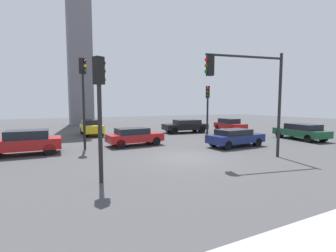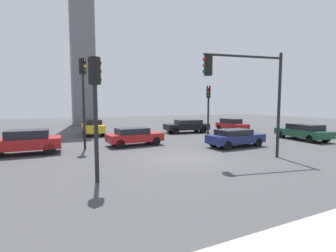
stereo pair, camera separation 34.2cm
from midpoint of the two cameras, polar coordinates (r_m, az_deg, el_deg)
The scene contains 13 objects.
ground_plane at distance 13.78m, azimuth 4.75°, elevation -7.37°, with size 92.37×92.37×0.00m, color #424244.
traffic_light_0 at distance 17.03m, azimuth -18.61°, elevation 8.58°, with size 0.46×0.48×5.93m.
traffic_light_1 at distance 9.47m, azimuth -15.57°, elevation 6.88°, with size 0.49×0.42×4.70m.
traffic_light_2 at distance 13.75m, azimuth 18.65°, elevation 9.66°, with size 4.53×1.10×5.75m.
traffic_light_3 at distance 21.01m, azimuth 9.88°, elevation 5.57°, with size 0.46×0.48×4.51m.
car_0 at distance 24.61m, azimuth -16.76°, elevation -0.20°, with size 1.65×4.05×1.49m.
car_1 at distance 16.72m, azimuth -29.89°, elevation -3.14°, with size 4.06×1.95×1.46m.
car_2 at distance 25.66m, azimuth 4.81°, elevation 0.07°, with size 4.71×2.48×1.35m.
car_3 at distance 17.77m, azimuth -7.37°, elevation -2.33°, with size 4.00×1.92×1.27m.
car_4 at distance 27.64m, azimuth 14.96°, elevation 0.29°, with size 1.83×3.99×1.40m.
car_6 at distance 17.69m, azimuth 15.96°, elevation -2.56°, with size 4.17×1.81×1.24m.
car_7 at distance 23.22m, azimuth 29.39°, elevation -1.13°, with size 2.39×4.54×1.34m.
skyline_tower at distance 40.26m, azimuth -19.38°, elevation 24.73°, with size 3.16×3.16×33.38m, color slate.
Camera 2 is at (-6.65, -11.69, 2.97)m, focal length 26.09 mm.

